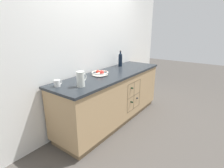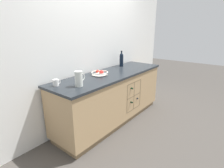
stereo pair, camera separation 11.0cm
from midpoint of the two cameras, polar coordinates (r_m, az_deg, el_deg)
ground_plane at (r=3.33m, az=0.97°, el=-11.52°), size 14.00×14.00×0.00m
back_wall at (r=3.18m, az=-4.64°, el=11.30°), size 4.68×0.06×2.55m
kitchen_island at (r=3.14m, az=1.05°, el=-4.26°), size 2.32×0.71×0.90m
fruit_bowl at (r=2.86m, az=-2.92°, el=3.65°), size 0.28×0.28×0.08m
white_pitcher at (r=2.32m, az=-9.44°, el=1.82°), size 0.16×0.11×0.20m
ceramic_mug at (r=2.42m, az=-16.58°, el=0.44°), size 0.12×0.08×0.09m
standing_wine_bottle at (r=3.53m, az=3.99°, el=8.01°), size 0.08×0.08×0.31m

